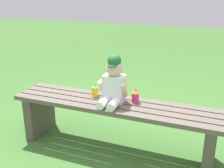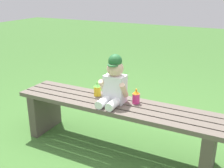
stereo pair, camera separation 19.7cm
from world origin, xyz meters
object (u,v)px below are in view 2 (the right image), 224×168
Objects in this scene: sippy_cup_left at (97,89)px; sippy_cup_right at (136,97)px; child_figure at (114,82)px; park_bench at (116,117)px.

sippy_cup_left is 1.00× the size of sippy_cup_right.
sippy_cup_right is at bearing 0.00° from sippy_cup_left.
child_figure is 0.22m from sippy_cup_right.
sippy_cup_right is (0.17, 0.07, -0.12)m from child_figure.
child_figure is 3.26× the size of sippy_cup_left.
child_figure reaches higher than sippy_cup_left.
sippy_cup_left is at bearing 161.21° from child_figure.
sippy_cup_right reaches higher than park_bench.
sippy_cup_left reaches higher than park_bench.
park_bench is 14.26× the size of sippy_cup_right.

